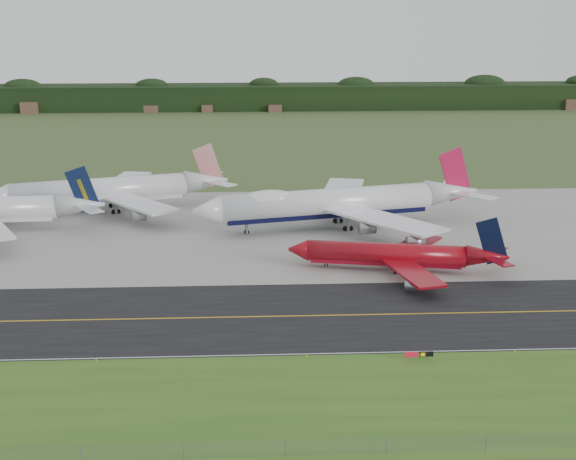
# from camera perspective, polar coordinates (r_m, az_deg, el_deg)

# --- Properties ---
(ground) EXTENTS (600.00, 600.00, 0.00)m
(ground) POSITION_cam_1_polar(r_m,az_deg,el_deg) (142.01, 1.37, -5.51)
(ground) COLOR #3F5025
(ground) RESTS_ON ground
(grass_verge) EXTENTS (400.00, 30.00, 0.01)m
(grass_verge) POSITION_cam_1_polar(r_m,az_deg,el_deg) (110.28, 2.70, -12.15)
(grass_verge) COLOR #2F601C
(grass_verge) RESTS_ON ground
(taxiway) EXTENTS (400.00, 32.00, 0.02)m
(taxiway) POSITION_cam_1_polar(r_m,az_deg,el_deg) (138.30, 1.49, -6.11)
(taxiway) COLOR black
(taxiway) RESTS_ON ground
(apron) EXTENTS (400.00, 78.00, 0.01)m
(apron) POSITION_cam_1_polar(r_m,az_deg,el_deg) (190.31, 0.27, 0.09)
(apron) COLOR gray
(apron) RESTS_ON ground
(taxiway_centreline) EXTENTS (400.00, 0.40, 0.00)m
(taxiway_centreline) POSITION_cam_1_polar(r_m,az_deg,el_deg) (138.30, 1.49, -6.11)
(taxiway_centreline) COLOR gold
(taxiway_centreline) RESTS_ON taxiway
(taxiway_edge_line) EXTENTS (400.00, 0.25, 0.00)m
(taxiway_edge_line) POSITION_cam_1_polar(r_m,az_deg,el_deg) (124.11, 2.02, -8.78)
(taxiway_edge_line) COLOR silver
(taxiway_edge_line) RESTS_ON taxiway
(perimeter_fence) EXTENTS (320.00, 0.10, 320.00)m
(perimeter_fence) POSITION_cam_1_polar(r_m,az_deg,el_deg) (98.49, 3.45, -15.13)
(perimeter_fence) COLOR slate
(perimeter_fence) RESTS_ON ground
(horizon_treeline) EXTENTS (700.00, 25.00, 12.00)m
(horizon_treeline) POSITION_cam_1_polar(r_m,az_deg,el_deg) (408.39, -1.42, 9.36)
(horizon_treeline) COLOR black
(horizon_treeline) RESTS_ON ground
(jet_ba_747) EXTENTS (70.91, 57.75, 17.98)m
(jet_ba_747) POSITION_cam_1_polar(r_m,az_deg,el_deg) (190.27, 3.52, 1.96)
(jet_ba_747) COLOR white
(jet_ba_747) RESTS_ON ground
(jet_red_737) EXTENTS (43.65, 35.08, 11.84)m
(jet_red_737) POSITION_cam_1_polar(r_m,az_deg,el_deg) (161.33, 7.83, -1.77)
(jet_red_737) COLOR maroon
(jet_red_737) RESTS_ON ground
(jet_star_tail) EXTENTS (60.65, 49.66, 16.21)m
(jet_star_tail) POSITION_cam_1_polar(r_m,az_deg,el_deg) (210.58, -12.37, 2.78)
(jet_star_tail) COLOR silver
(jet_star_tail) RESTS_ON ground
(taxiway_sign) EXTENTS (4.32, 0.23, 1.44)m
(taxiway_sign) POSITION_cam_1_polar(r_m,az_deg,el_deg) (123.01, 9.30, -8.72)
(taxiway_sign) COLOR slate
(taxiway_sign) RESTS_ON ground
(edge_marker_left) EXTENTS (0.16, 0.16, 0.50)m
(edge_marker_left) POSITION_cam_1_polar(r_m,az_deg,el_deg) (124.93, -13.49, -8.96)
(edge_marker_left) COLOR yellow
(edge_marker_left) RESTS_ON ground
(edge_marker_center) EXTENTS (0.16, 0.16, 0.50)m
(edge_marker_center) POSITION_cam_1_polar(r_m,az_deg,el_deg) (122.99, 1.33, -8.90)
(edge_marker_center) COLOR yellow
(edge_marker_center) RESTS_ON ground
(edge_marker_right) EXTENTS (0.16, 0.16, 0.50)m
(edge_marker_right) POSITION_cam_1_polar(r_m,az_deg,el_deg) (129.18, 15.83, -8.28)
(edge_marker_right) COLOR yellow
(edge_marker_right) RESTS_ON ground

